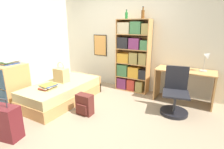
{
  "coord_description": "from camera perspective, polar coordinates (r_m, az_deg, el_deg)",
  "views": [
    {
      "loc": [
        1.98,
        -2.65,
        1.68
      ],
      "look_at": [
        0.39,
        0.18,
        0.75
      ],
      "focal_mm": 28.0,
      "sensor_mm": 36.0,
      "label": 1
    }
  ],
  "objects": [
    {
      "name": "desk_lamp",
      "position": [
        4.08,
        28.62,
        4.78
      ],
      "size": [
        0.21,
        0.16,
        0.43
      ],
      "color": "#ADA89E",
      "rests_on": "desk"
    },
    {
      "name": "magazine_pile_on_dresser",
      "position": [
        4.25,
        -30.45,
        3.53
      ],
      "size": [
        0.32,
        0.39,
        0.08
      ],
      "color": "#334C84",
      "rests_on": "dresser"
    },
    {
      "name": "book_stack_on_bed",
      "position": [
        3.8,
        -20.18,
        -3.67
      ],
      "size": [
        0.31,
        0.33,
        0.09
      ],
      "color": "#99894C",
      "rests_on": "bed"
    },
    {
      "name": "desk_chair",
      "position": [
        3.65,
        19.84,
        -7.66
      ],
      "size": [
        0.56,
        0.56,
        0.91
      ],
      "color": "black",
      "rests_on": "ground_plane"
    },
    {
      "name": "handbag",
      "position": [
        4.1,
        -16.23,
        -0.13
      ],
      "size": [
        0.31,
        0.21,
        0.46
      ],
      "color": "tan",
      "rests_on": "bed"
    },
    {
      "name": "desk",
      "position": [
        4.14,
        22.55,
        -1.59
      ],
      "size": [
        1.21,
        0.55,
        0.74
      ],
      "color": "tan",
      "rests_on": "ground_plane"
    },
    {
      "name": "bottle_green",
      "position": [
        4.45,
        4.72,
        18.69
      ],
      "size": [
        0.07,
        0.07,
        0.22
      ],
      "color": "#1E6B2D",
      "rests_on": "bookcase"
    },
    {
      "name": "wall_left",
      "position": [
        4.84,
        -27.61,
        9.71
      ],
      "size": [
        0.06,
        10.0,
        2.6
      ],
      "color": "beige",
      "rests_on": "ground_plane"
    },
    {
      "name": "wall_back",
      "position": [
        4.73,
        4.56,
        11.33
      ],
      "size": [
        10.0,
        0.09,
        2.6
      ],
      "color": "beige",
      "rests_on": "ground_plane"
    },
    {
      "name": "backpack",
      "position": [
        3.45,
        -8.94,
        -9.68
      ],
      "size": [
        0.32,
        0.21,
        0.4
      ],
      "color": "#56231E",
      "rests_on": "ground_plane"
    },
    {
      "name": "bottle_brown",
      "position": [
        4.37,
        10.04,
        18.86
      ],
      "size": [
        0.08,
        0.08,
        0.28
      ],
      "color": "brown",
      "rests_on": "bookcase"
    },
    {
      "name": "suitcase",
      "position": [
        3.22,
        -32.37,
        -12.87
      ],
      "size": [
        0.63,
        0.35,
        0.65
      ],
      "color": "#5B191E",
      "rests_on": "ground_plane"
    },
    {
      "name": "bookcase",
      "position": [
        4.47,
        6.67,
        5.65
      ],
      "size": [
        0.84,
        0.32,
        1.81
      ],
      "color": "tan",
      "rests_on": "ground_plane"
    },
    {
      "name": "ground_plane",
      "position": [
        3.71,
        -6.73,
        -11.05
      ],
      "size": [
        14.0,
        14.0,
        0.0
      ],
      "primitive_type": "plane",
      "color": "gray"
    },
    {
      "name": "bed",
      "position": [
        4.13,
        -15.73,
        -5.52
      ],
      "size": [
        0.91,
        1.8,
        0.42
      ],
      "color": "tan",
      "rests_on": "ground_plane"
    },
    {
      "name": "dresser",
      "position": [
        4.31,
        -29.81,
        -2.92
      ],
      "size": [
        0.5,
        0.58,
        0.88
      ],
      "color": "tan",
      "rests_on": "ground_plane"
    }
  ]
}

